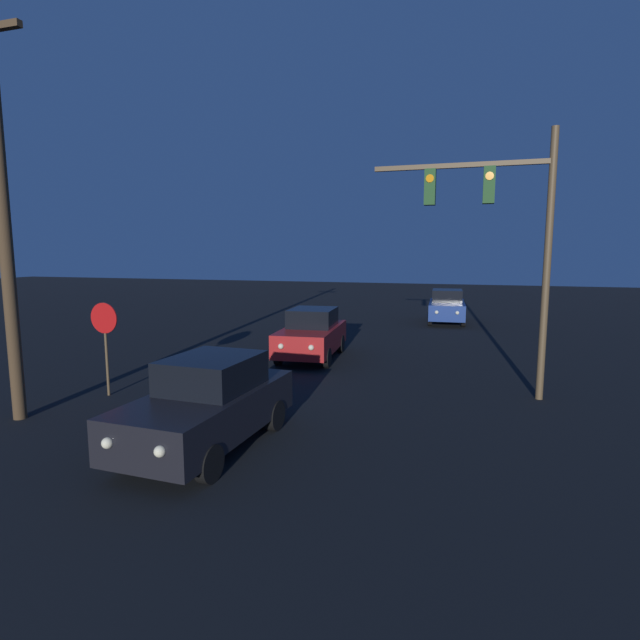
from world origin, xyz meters
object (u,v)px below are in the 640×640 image
(car_mid, at_px, (312,334))
(utility_pole, at_px, (2,204))
(car_far, at_px, (447,307))
(traffic_signal_mast, at_px, (504,224))
(car_near, at_px, (209,403))
(stop_sign, at_px, (105,330))

(car_mid, bearing_deg, utility_pole, 57.31)
(car_far, bearing_deg, traffic_signal_mast, 95.10)
(car_near, bearing_deg, stop_sign, -25.77)
(car_far, bearing_deg, utility_pole, 62.50)
(stop_sign, distance_m, utility_pole, 3.72)
(car_far, height_order, traffic_signal_mast, traffic_signal_mast)
(car_near, relative_size, stop_sign, 1.75)
(car_near, relative_size, utility_pole, 0.47)
(car_near, xyz_separation_m, utility_pole, (-4.90, 0.21, 3.86))
(car_far, relative_size, traffic_signal_mast, 0.64)
(traffic_signal_mast, height_order, stop_sign, traffic_signal_mast)
(car_mid, xyz_separation_m, car_far, (4.09, 10.40, 0.00))
(car_near, bearing_deg, car_far, -98.00)
(car_near, height_order, stop_sign, stop_sign)
(car_far, bearing_deg, car_mid, 65.53)
(stop_sign, bearing_deg, car_far, 64.60)
(car_far, distance_m, stop_sign, 18.09)
(car_near, distance_m, car_mid, 8.25)
(utility_pole, bearing_deg, stop_sign, 72.97)
(utility_pole, bearing_deg, traffic_signal_mast, 25.98)
(utility_pole, bearing_deg, car_mid, 61.77)
(car_mid, height_order, car_far, same)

